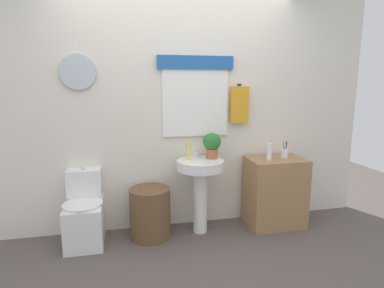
# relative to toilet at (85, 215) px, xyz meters

# --- Properties ---
(ground_plane) EXTENTS (8.00, 8.00, 0.00)m
(ground_plane) POSITION_rel_toilet_xyz_m (1.01, -0.88, -0.29)
(ground_plane) COLOR #564C47
(back_wall) EXTENTS (4.40, 0.18, 2.60)m
(back_wall) POSITION_rel_toilet_xyz_m (1.01, 0.27, 1.02)
(back_wall) COLOR silver
(back_wall) RESTS_ON ground_plane
(toilet) EXTENTS (0.38, 0.51, 0.74)m
(toilet) POSITION_rel_toilet_xyz_m (0.00, 0.00, 0.00)
(toilet) COLOR white
(toilet) RESTS_ON ground_plane
(laundry_hamper) EXTENTS (0.42, 0.42, 0.53)m
(laundry_hamper) POSITION_rel_toilet_xyz_m (0.65, -0.03, -0.02)
(laundry_hamper) COLOR brown
(laundry_hamper) RESTS_ON ground_plane
(pedestal_sink) EXTENTS (0.50, 0.50, 0.80)m
(pedestal_sink) POSITION_rel_toilet_xyz_m (1.19, -0.03, 0.31)
(pedestal_sink) COLOR white
(pedestal_sink) RESTS_ON ground_plane
(faucet) EXTENTS (0.03, 0.03, 0.10)m
(faucet) POSITION_rel_toilet_xyz_m (1.19, 0.09, 0.56)
(faucet) COLOR silver
(faucet) RESTS_ON pedestal_sink
(wooden_cabinet) EXTENTS (0.62, 0.44, 0.77)m
(wooden_cabinet) POSITION_rel_toilet_xyz_m (2.06, -0.03, 0.10)
(wooden_cabinet) COLOR #9E754C
(wooden_cabinet) RESTS_ON ground_plane
(soap_bottle) EXTENTS (0.05, 0.05, 0.20)m
(soap_bottle) POSITION_rel_toilet_xyz_m (1.07, 0.02, 0.61)
(soap_bottle) COLOR #DBD166
(soap_bottle) RESTS_ON pedestal_sink
(potted_plant) EXTENTS (0.19, 0.19, 0.28)m
(potted_plant) POSITION_rel_toilet_xyz_m (1.33, 0.03, 0.67)
(potted_plant) COLOR #AD5B38
(potted_plant) RESTS_ON pedestal_sink
(lotion_bottle) EXTENTS (0.05, 0.05, 0.19)m
(lotion_bottle) POSITION_rel_toilet_xyz_m (1.95, -0.07, 0.58)
(lotion_bottle) COLOR white
(lotion_bottle) RESTS_ON wooden_cabinet
(toothbrush_cup) EXTENTS (0.08, 0.08, 0.19)m
(toothbrush_cup) POSITION_rel_toilet_xyz_m (2.17, -0.01, 0.54)
(toothbrush_cup) COLOR silver
(toothbrush_cup) RESTS_ON wooden_cabinet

